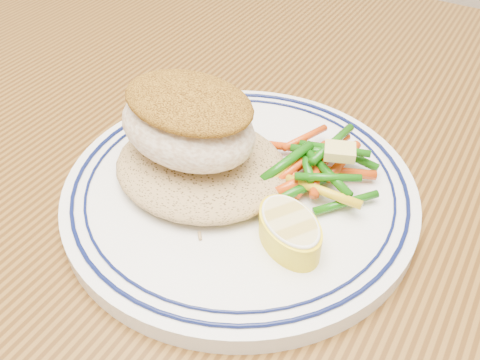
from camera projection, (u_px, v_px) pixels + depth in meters
name	position (u px, v px, depth m)	size (l,w,h in m)	color
dining_table	(219.00, 251.00, 0.51)	(1.50, 0.90, 0.75)	#462A0E
plate	(240.00, 190.00, 0.42)	(0.27, 0.27, 0.02)	white
rice_pilaf	(201.00, 163.00, 0.41)	(0.14, 0.12, 0.03)	#A38451
fish_fillet	(188.00, 120.00, 0.39)	(0.12, 0.09, 0.06)	beige
vegetable_pile	(316.00, 167.00, 0.41)	(0.10, 0.10, 0.03)	gold
butter_pat	(340.00, 151.00, 0.39)	(0.02, 0.02, 0.01)	#D6C768
lemon_wedge	(290.00, 230.00, 0.36)	(0.07, 0.07, 0.02)	yellow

